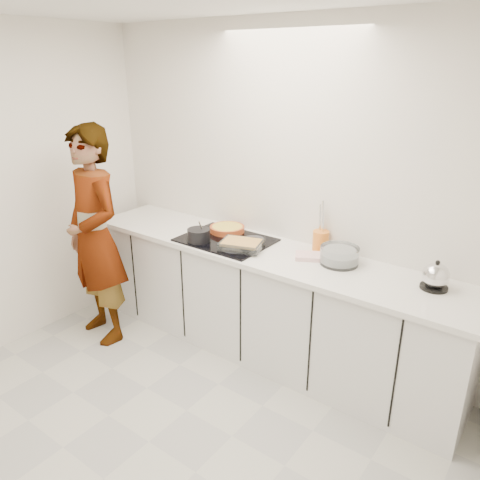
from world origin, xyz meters
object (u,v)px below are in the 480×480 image
Objects in this scene: utensil_crock at (321,241)px; cook at (95,237)px; baking_dish at (241,244)px; kettle at (435,277)px; tart_dish at (227,229)px; hob at (226,240)px; saucepan at (199,235)px; mixing_bowl at (339,256)px.

utensil_crock is 1.84m from cook.
utensil_crock is at bearing 36.70° from baking_dish.
kettle is 0.91m from utensil_crock.
tart_dish is at bearing 179.13° from kettle.
utensil_crock is at bearing 39.01° from cook.
hob is 3.19× the size of kettle.
hob is 0.77m from utensil_crock.
saucepan is 0.13× the size of cook.
saucepan is at bearing 40.19° from cook.
kettle is 0.12× the size of cook.
hob is at bearing 48.64° from saucepan.
saucepan is at bearing -97.62° from tart_dish.
kettle reaches higher than baking_dish.
hob is at bearing -175.55° from kettle.
kettle is (1.38, 0.21, 0.04)m from baking_dish.
hob is at bearing -158.63° from utensil_crock.
cook reaches higher than saucepan.
baking_dish is at bearing -36.13° from tart_dish.
tart_dish is 1.04m from mixing_bowl.
baking_dish is 1.18× the size of mixing_bowl.
cook is at bearing -137.07° from tart_dish.
kettle is 2.61m from cook.
baking_dish is at bearing -163.79° from mixing_bowl.
mixing_bowl is (0.72, 0.21, 0.01)m from baking_dish.
tart_dish is 2.08× the size of utensil_crock.
saucepan is (-0.04, -0.31, 0.02)m from tart_dish.
hob is 1.61m from kettle.
utensil_crock reaches higher than mixing_bowl.
saucepan is 0.77× the size of mixing_bowl.
tart_dish reaches higher than hob.
mixing_bowl is 0.17× the size of cook.
saucepan reaches higher than utensil_crock.
kettle reaches higher than saucepan.
hob is 0.23m from saucepan.
kettle is at bearing 8.67° from baking_dish.
saucepan is at bearing -131.36° from hob.
baking_dish is at bearing -21.23° from hob.
tart_dish is at bearing 53.52° from cook.
hob is 4.63× the size of utensil_crock.
kettle is at bearing 9.39° from saucepan.
kettle is (0.66, 0.00, 0.02)m from mixing_bowl.
saucepan is 1.55× the size of utensil_crock.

